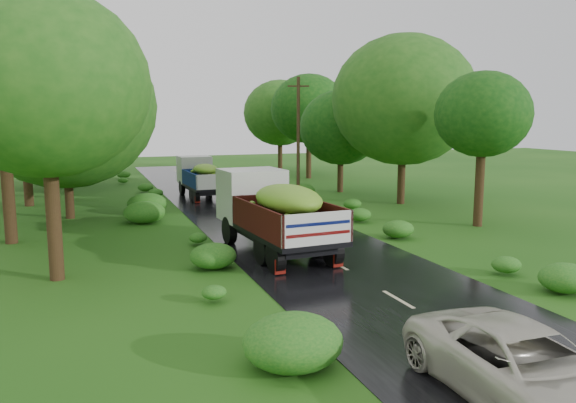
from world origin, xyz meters
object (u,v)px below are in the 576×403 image
truck_far (201,175)px  car (524,367)px  utility_pole (298,137)px  truck_near (272,208)px

truck_far → car: bearing=-92.0°
truck_far → utility_pole: size_ratio=0.81×
car → utility_pole: utility_pole is taller
truck_near → car: (0.54, -12.45, -0.96)m
truck_far → utility_pole: (5.38, -3.14, 2.42)m
truck_near → truck_far: 15.28m
truck_near → car: size_ratio=1.45×
utility_pole → truck_far: bearing=169.6°
truck_far → car: truck_far is taller
truck_near → truck_far: size_ratio=1.20×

